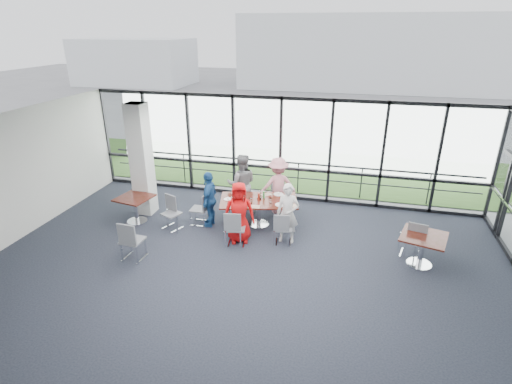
% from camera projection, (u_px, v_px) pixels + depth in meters
% --- Properties ---
extents(floor, '(12.00, 10.00, 0.02)m').
position_uv_depth(floor, '(234.00, 290.00, 8.34)').
color(floor, black).
rests_on(floor, ground).
extents(ceiling, '(12.00, 10.00, 0.04)m').
position_uv_depth(ceiling, '(230.00, 141.00, 7.10)').
color(ceiling, silver).
rests_on(ceiling, ground).
extents(curtain_wall_back, '(12.00, 0.10, 3.20)m').
position_uv_depth(curtain_wall_back, '(281.00, 149.00, 12.20)').
color(curtain_wall_back, white).
rests_on(curtain_wall_back, ground).
extents(exit_door, '(0.12, 1.60, 2.10)m').
position_uv_depth(exit_door, '(507.00, 201.00, 9.95)').
color(exit_door, black).
rests_on(exit_door, ground).
extents(structural_column, '(0.50, 0.50, 3.20)m').
position_uv_depth(structural_column, '(141.00, 160.00, 11.21)').
color(structural_column, silver).
rests_on(structural_column, ground).
extents(apron, '(80.00, 70.00, 0.02)m').
position_uv_depth(apron, '(301.00, 153.00, 17.30)').
color(apron, gray).
rests_on(apron, ground).
extents(grass_strip, '(80.00, 5.00, 0.01)m').
position_uv_depth(grass_strip, '(294.00, 167.00, 15.49)').
color(grass_strip, '#2F4F1C').
rests_on(grass_strip, ground).
extents(hangar_main, '(24.00, 10.00, 6.00)m').
position_uv_depth(hangar_main, '(384.00, 51.00, 34.92)').
color(hangar_main, white).
rests_on(hangar_main, ground).
extents(hangar_aux, '(10.00, 6.00, 4.00)m').
position_uv_depth(hangar_aux, '(135.00, 62.00, 36.65)').
color(hangar_aux, white).
rests_on(hangar_aux, ground).
extents(guard_rail, '(12.00, 0.06, 0.06)m').
position_uv_depth(guard_rail, '(283.00, 176.00, 13.16)').
color(guard_rail, '#2D2D33').
rests_on(guard_rail, ground).
extents(main_table, '(2.27, 1.59, 0.75)m').
position_uv_depth(main_table, '(259.00, 204.00, 10.81)').
color(main_table, '#3C1708').
rests_on(main_table, ground).
extents(side_table_left, '(1.00, 1.00, 0.75)m').
position_uv_depth(side_table_left, '(135.00, 201.00, 10.98)').
color(side_table_left, '#3C1708').
rests_on(side_table_left, ground).
extents(side_table_right, '(1.17, 1.17, 0.75)m').
position_uv_depth(side_table_right, '(423.00, 240.00, 8.96)').
color(side_table_right, '#3C1708').
rests_on(side_table_right, ground).
extents(diner_near_left, '(0.89, 0.72, 1.59)m').
position_uv_depth(diner_near_left, '(239.00, 212.00, 9.94)').
color(diner_near_left, red).
rests_on(diner_near_left, ground).
extents(diner_near_right, '(0.57, 0.42, 1.55)m').
position_uv_depth(diner_near_right, '(288.00, 214.00, 9.92)').
color(diner_near_right, silver).
rests_on(diner_near_right, ground).
extents(diner_far_left, '(0.97, 0.74, 1.77)m').
position_uv_depth(diner_far_left, '(242.00, 184.00, 11.48)').
color(diner_far_left, gray).
rests_on(diner_far_left, ground).
extents(diner_far_right, '(1.21, 0.95, 1.67)m').
position_uv_depth(diner_far_right, '(278.00, 185.00, 11.51)').
color(diner_far_right, pink).
rests_on(diner_far_right, ground).
extents(diner_end, '(0.54, 0.93, 1.55)m').
position_uv_depth(diner_end, '(210.00, 199.00, 10.75)').
color(diner_end, '#1E4D8A').
rests_on(diner_end, ground).
extents(chair_main_nl, '(0.51, 0.51, 0.90)m').
position_uv_depth(chair_main_nl, '(236.00, 228.00, 9.91)').
color(chair_main_nl, slate).
rests_on(chair_main_nl, ground).
extents(chair_main_nr, '(0.47, 0.47, 0.84)m').
position_uv_depth(chair_main_nr, '(284.00, 228.00, 9.97)').
color(chair_main_nr, slate).
rests_on(chair_main_nr, ground).
extents(chair_main_fl, '(0.52, 0.52, 0.84)m').
position_uv_depth(chair_main_fl, '(239.00, 196.00, 11.82)').
color(chair_main_fl, slate).
rests_on(chair_main_fl, ground).
extents(chair_main_fr, '(0.48, 0.48, 0.87)m').
position_uv_depth(chair_main_fr, '(275.00, 195.00, 11.90)').
color(chair_main_fr, slate).
rests_on(chair_main_fr, ground).
extents(chair_main_end, '(0.44, 0.44, 0.88)m').
position_uv_depth(chair_main_end, '(199.00, 209.00, 10.95)').
color(chair_main_end, slate).
rests_on(chair_main_end, ground).
extents(chair_spare_la, '(0.51, 0.51, 0.98)m').
position_uv_depth(chair_spare_la, '(133.00, 240.00, 9.27)').
color(chair_spare_la, slate).
rests_on(chair_spare_la, ground).
extents(chair_spare_lb, '(0.57, 0.57, 0.88)m').
position_uv_depth(chair_spare_lb, '(171.00, 214.00, 10.68)').
color(chair_spare_lb, slate).
rests_on(chair_spare_lb, ground).
extents(chair_spare_r, '(0.55, 0.55, 0.92)m').
position_uv_depth(chair_spare_r, '(412.00, 238.00, 9.41)').
color(chair_spare_r, slate).
rests_on(chair_spare_r, ground).
extents(plate_nl, '(0.25, 0.25, 0.01)m').
position_uv_depth(plate_nl, '(239.00, 205.00, 10.45)').
color(plate_nl, white).
rests_on(plate_nl, main_table).
extents(plate_nr, '(0.27, 0.27, 0.01)m').
position_uv_depth(plate_nr, '(280.00, 205.00, 10.46)').
color(plate_nr, white).
rests_on(plate_nr, main_table).
extents(plate_fl, '(0.24, 0.24, 0.01)m').
position_uv_depth(plate_fl, '(242.00, 194.00, 11.13)').
color(plate_fl, white).
rests_on(plate_fl, main_table).
extents(plate_fr, '(0.28, 0.28, 0.01)m').
position_uv_depth(plate_fr, '(278.00, 194.00, 11.11)').
color(plate_fr, white).
rests_on(plate_fr, main_table).
extents(plate_end, '(0.23, 0.23, 0.01)m').
position_uv_depth(plate_end, '(228.00, 199.00, 10.79)').
color(plate_end, white).
rests_on(plate_end, main_table).
extents(tumbler_a, '(0.07, 0.07, 0.14)m').
position_uv_depth(tumbler_a, '(251.00, 201.00, 10.52)').
color(tumbler_a, white).
rests_on(tumbler_a, main_table).
extents(tumbler_b, '(0.08, 0.08, 0.15)m').
position_uv_depth(tumbler_b, '(270.00, 201.00, 10.52)').
color(tumbler_b, white).
rests_on(tumbler_b, main_table).
extents(tumbler_c, '(0.07, 0.07, 0.15)m').
position_uv_depth(tumbler_c, '(260.00, 194.00, 10.97)').
color(tumbler_c, white).
rests_on(tumbler_c, main_table).
extents(tumbler_d, '(0.07, 0.07, 0.13)m').
position_uv_depth(tumbler_d, '(232.00, 199.00, 10.64)').
color(tumbler_d, white).
rests_on(tumbler_d, main_table).
extents(menu_a, '(0.33, 0.25, 0.00)m').
position_uv_depth(menu_a, '(254.00, 207.00, 10.36)').
color(menu_a, beige).
rests_on(menu_a, main_table).
extents(menu_b, '(0.34, 0.28, 0.00)m').
position_uv_depth(menu_b, '(292.00, 205.00, 10.43)').
color(menu_b, beige).
rests_on(menu_b, main_table).
extents(menu_c, '(0.36, 0.36, 0.00)m').
position_uv_depth(menu_c, '(266.00, 194.00, 11.11)').
color(menu_c, beige).
rests_on(menu_c, main_table).
extents(condiment_caddy, '(0.10, 0.07, 0.04)m').
position_uv_depth(condiment_caddy, '(259.00, 198.00, 10.81)').
color(condiment_caddy, black).
rests_on(condiment_caddy, main_table).
extents(ketchup_bottle, '(0.06, 0.06, 0.18)m').
position_uv_depth(ketchup_bottle, '(259.00, 196.00, 10.76)').
color(ketchup_bottle, '#9E2817').
rests_on(ketchup_bottle, main_table).
extents(green_bottle, '(0.05, 0.05, 0.20)m').
position_uv_depth(green_bottle, '(264.00, 195.00, 10.83)').
color(green_bottle, '#287D33').
rests_on(green_bottle, main_table).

